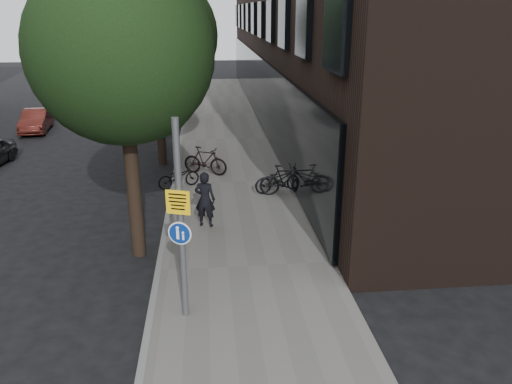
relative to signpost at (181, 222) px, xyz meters
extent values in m
plane|color=black|center=(1.25, -1.33, -2.27)|extent=(120.00, 120.00, 0.00)
cube|color=#65625D|center=(1.50, 8.67, -2.21)|extent=(4.50, 60.00, 0.12)
cube|color=slate|center=(-0.75, 8.67, -2.20)|extent=(0.15, 60.00, 0.13)
cylinder|color=black|center=(-1.35, 3.17, -0.67)|extent=(0.36, 0.36, 3.20)
sphere|color=black|center=(-1.35, 3.17, 3.03)|extent=(4.40, 4.40, 4.40)
sphere|color=black|center=(-0.95, 3.97, 2.03)|extent=(2.64, 2.64, 2.64)
cylinder|color=black|center=(-1.35, 11.67, -0.67)|extent=(0.36, 0.36, 3.20)
sphere|color=black|center=(-1.35, 11.67, 3.03)|extent=(5.00, 5.00, 5.00)
sphere|color=black|center=(-0.95, 12.47, 2.03)|extent=(3.00, 3.00, 3.00)
cylinder|color=black|center=(-1.35, 20.67, -0.67)|extent=(0.36, 0.36, 3.20)
sphere|color=black|center=(-1.35, 20.67, 3.03)|extent=(5.00, 5.00, 5.00)
sphere|color=black|center=(-0.95, 21.47, 2.03)|extent=(3.00, 3.00, 3.00)
cylinder|color=#595B5E|center=(0.00, 0.00, -0.02)|extent=(0.14, 0.14, 4.25)
cube|color=#ECB70C|center=(0.00, 0.00, 0.45)|extent=(0.48, 0.18, 0.49)
cylinder|color=navy|center=(0.00, 0.00, -0.21)|extent=(0.42, 0.15, 0.43)
cylinder|color=white|center=(0.00, 0.00, -0.21)|extent=(0.47, 0.17, 0.49)
imported|color=black|center=(0.45, 4.64, -1.30)|extent=(0.70, 0.55, 1.69)
imported|color=black|center=(3.07, 7.36, -1.67)|extent=(1.92, 1.08, 0.95)
imported|color=black|center=(3.25, 7.03, -1.60)|extent=(1.85, 0.64, 1.09)
imported|color=black|center=(-0.50, 8.20, -1.73)|extent=(1.67, 1.16, 0.83)
imported|color=black|center=(0.47, 9.67, -1.59)|extent=(1.88, 1.27, 1.11)
imported|color=#5B201A|center=(-8.63, 18.58, -1.67)|extent=(1.62, 3.71, 1.19)
imported|color=#1C1F32|center=(-7.40, 24.17, -1.66)|extent=(1.93, 4.28, 1.22)
camera|label=1|loc=(0.58, -9.20, 3.96)|focal=35.00mm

